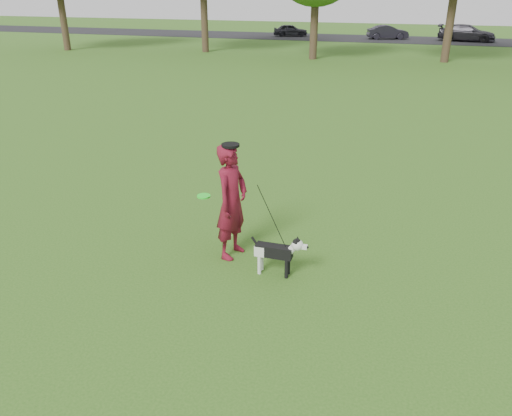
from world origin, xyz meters
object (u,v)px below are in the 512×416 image
(car_left, at_px, (290,30))
(car_mid, at_px, (388,32))
(man, at_px, (232,202))
(dog, at_px, (278,251))
(car_right, at_px, (467,33))

(car_left, height_order, car_mid, car_mid)
(man, height_order, car_left, man)
(car_mid, bearing_deg, dog, 164.60)
(car_left, bearing_deg, car_mid, -106.01)
(dog, relative_size, car_right, 0.21)
(car_mid, height_order, car_right, car_right)
(dog, relative_size, car_mid, 0.27)
(man, relative_size, car_right, 0.44)
(car_left, distance_m, car_mid, 8.68)
(man, xyz_separation_m, car_right, (6.53, 39.91, -0.32))
(dog, distance_m, car_left, 41.43)
(car_right, bearing_deg, car_left, 98.02)
(man, height_order, car_right, man)
(car_left, relative_size, car_right, 0.68)
(man, bearing_deg, dog, -103.40)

